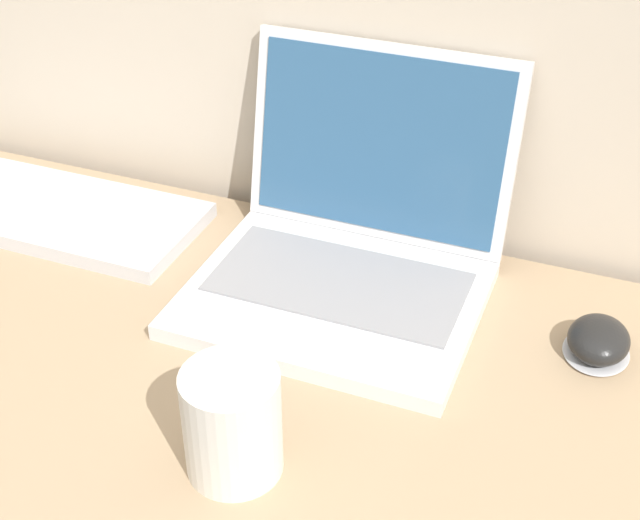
# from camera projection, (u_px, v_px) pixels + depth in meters

# --- Properties ---
(laptop) EXTENTS (0.34, 0.33, 0.26)m
(laptop) POSITION_uv_depth(u_px,v_px,m) (350.00, 243.00, 1.06)
(laptop) COLOR silver
(laptop) RESTS_ON desk
(drink_cup) EXTENTS (0.09, 0.09, 0.11)m
(drink_cup) POSITION_uv_depth(u_px,v_px,m) (232.00, 421.00, 0.81)
(drink_cup) COLOR silver
(drink_cup) RESTS_ON desk
(computer_mouse) EXTENTS (0.07, 0.08, 0.04)m
(computer_mouse) POSITION_uv_depth(u_px,v_px,m) (598.00, 341.00, 0.97)
(computer_mouse) COLOR #B2B2B7
(computer_mouse) RESTS_ON desk
(external_keyboard) EXTENTS (0.42, 0.18, 0.02)m
(external_keyboard) POSITION_uv_depth(u_px,v_px,m) (48.00, 211.00, 1.21)
(external_keyboard) COLOR silver
(external_keyboard) RESTS_ON desk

